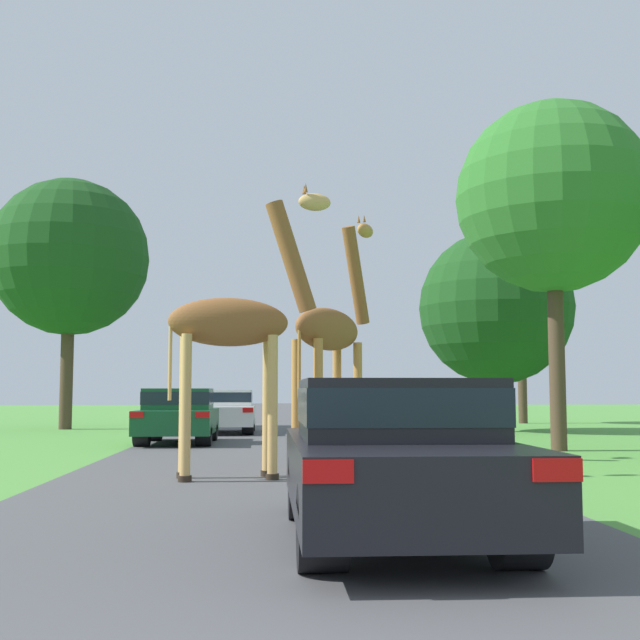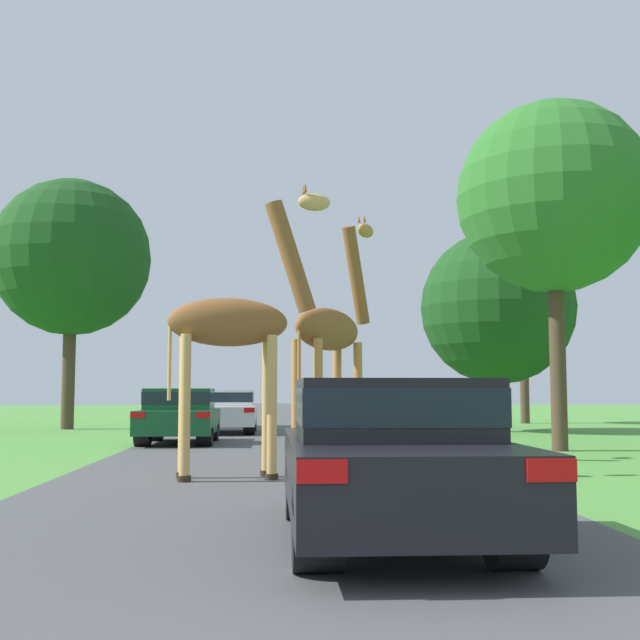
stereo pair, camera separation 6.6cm
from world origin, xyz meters
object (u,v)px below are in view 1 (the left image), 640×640
tree_left_edge (520,298)px  tree_far_right (70,258)px  tree_centre_back (553,198)px  car_queue_right (178,414)px  tree_right_cluster (496,308)px  car_far_ahead (365,417)px  giraffe_companion (238,327)px  giraffe_near_road (332,337)px  car_lead_maroon (394,454)px  car_queue_left (227,410)px

tree_left_edge → tree_far_right: bearing=-167.2°
tree_centre_back → tree_far_right: 18.58m
car_queue_right → tree_far_right: size_ratio=0.42×
tree_right_cluster → car_far_ahead: bearing=-131.7°
giraffe_companion → tree_right_cluster: 16.96m
giraffe_near_road → tree_far_right: (-8.75, 14.90, 3.96)m
giraffe_near_road → tree_centre_back: bearing=64.3°
giraffe_companion → tree_left_edge: 24.75m
car_queue_right → tree_right_cluster: (10.48, 5.61, 3.56)m
giraffe_near_road → car_lead_maroon: bearing=-55.3°
tree_right_cluster → tree_far_right: 15.94m
car_queue_left → tree_left_edge: bearing=30.3°
car_queue_right → car_queue_left: bearing=78.8°
car_far_ahead → tree_right_cluster: size_ratio=0.56×
giraffe_companion → tree_centre_back: (7.41, 5.60, 3.65)m
car_lead_maroon → car_queue_left: size_ratio=1.05×
tree_left_edge → tree_right_cluster: (-3.17, -7.04, -1.21)m
giraffe_near_road → giraffe_companion: 2.98m
car_far_ahead → giraffe_companion: bearing=-110.3°
giraffe_companion → car_queue_right: bearing=-176.4°
giraffe_companion → car_far_ahead: bearing=151.0°
tree_far_right → giraffe_near_road: bearing=-59.6°
giraffe_near_road → tree_left_edge: tree_left_edge is taller
car_lead_maroon → tree_right_cluster: (6.85, 20.00, 3.54)m
car_queue_left → car_far_ahead: car_queue_left is taller
car_lead_maroon → tree_right_cluster: bearing=71.1°
tree_centre_back → car_queue_left: bearing=133.9°
car_queue_right → car_far_ahead: car_queue_right is taller
giraffe_companion → tree_centre_back: bearing=118.5°
car_queue_right → tree_centre_back: tree_centre_back is taller
tree_right_cluster → giraffe_near_road: bearing=-119.4°
car_queue_right → tree_centre_back: 11.25m
car_far_ahead → tree_centre_back: 7.45m
car_queue_left → car_queue_right: bearing=-101.2°
giraffe_near_road → tree_centre_back: tree_centre_back is taller
car_far_ahead → giraffe_near_road: bearing=-102.9°
tree_left_edge → giraffe_near_road: bearing=-117.5°
tree_far_right → tree_left_edge: bearing=12.8°
car_queue_right → car_lead_maroon: bearing=-75.8°
car_queue_left → giraffe_near_road: bearing=-77.5°
car_queue_right → car_queue_left: 5.41m
car_lead_maroon → tree_left_edge: bearing=69.7°
car_far_ahead → tree_right_cluster: tree_right_cluster is taller
giraffe_near_road → giraffe_companion: giraffe_near_road is taller
car_lead_maroon → tree_centre_back: 13.54m
giraffe_companion → car_queue_left: giraffe_companion is taller
car_lead_maroon → giraffe_near_road: bearing=89.7°
tree_left_edge → car_lead_maroon: bearing=-110.3°
car_far_ahead → tree_left_edge: 16.43m
car_queue_right → tree_far_right: tree_far_right is taller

